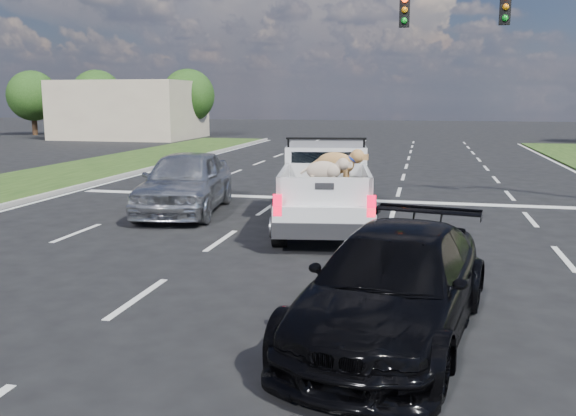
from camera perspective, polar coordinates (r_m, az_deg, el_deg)
name	(u,v)px	position (r m, az deg, el deg)	size (l,w,h in m)	color
ground	(246,307)	(9.24, -3.98, -9.18)	(160.00, 160.00, 0.00)	black
road_markings	(320,221)	(15.42, 2.97, -1.24)	(17.75, 60.00, 0.01)	silver
building_left	(131,110)	(49.74, -14.49, 8.88)	(10.00, 8.00, 4.40)	#C4B596
tree_far_a	(33,96)	(56.61, -22.79, 9.64)	(4.20, 4.20, 5.40)	#332114
tree_far_b	(97,96)	(53.39, -17.44, 9.98)	(4.20, 4.20, 5.40)	#332114
tree_far_c	(188,96)	(49.91, -9.33, 10.32)	(4.20, 4.20, 5.40)	#332114
pickup_truck	(326,185)	(14.85, 3.57, 2.18)	(2.87, 5.96, 2.14)	black
silver_sedan	(185,181)	(16.80, -9.59, 2.48)	(2.00, 4.97, 1.69)	#B7B8BE
black_coupe	(394,285)	(8.00, 9.86, -7.13)	(1.96, 4.81, 1.40)	black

